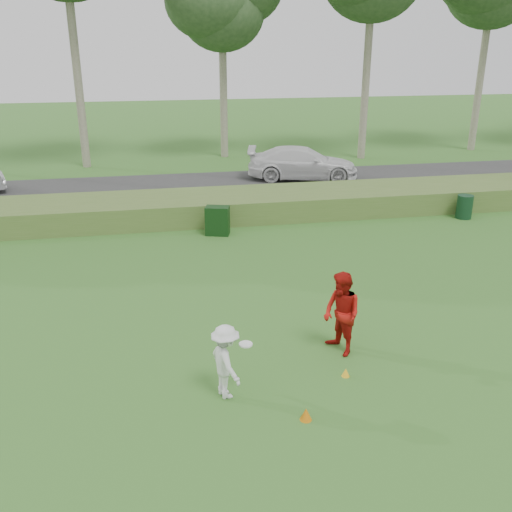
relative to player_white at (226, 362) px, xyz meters
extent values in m
plane|color=#2B6321|center=(1.42, 0.25, -0.77)|extent=(120.00, 120.00, 0.00)
cube|color=#466729|center=(1.42, 12.25, -0.32)|extent=(80.00, 3.00, 0.90)
cube|color=#2D2D2D|center=(1.42, 17.25, -0.74)|extent=(80.00, 6.00, 0.06)
cylinder|color=gray|center=(-4.58, 23.25, 6.98)|extent=(0.44, 0.44, 15.50)
cylinder|color=gray|center=(3.42, 24.75, 4.98)|extent=(0.44, 0.44, 11.50)
ellipsoid|color=#294623|center=(3.42, 24.75, 7.85)|extent=(6.24, 6.24, 5.28)
cylinder|color=gray|center=(11.42, 22.75, 6.23)|extent=(0.44, 0.44, 14.00)
cylinder|color=gray|center=(19.42, 24.05, 5.98)|extent=(0.44, 0.44, 13.50)
imported|color=silver|center=(0.00, 0.00, 0.00)|extent=(0.85, 1.13, 1.55)
cylinder|color=white|center=(0.40, 0.00, 0.34)|extent=(0.27, 0.27, 0.03)
imported|color=#AB130E|center=(2.77, 1.19, 0.19)|extent=(0.98, 1.12, 1.93)
cone|color=orange|center=(1.35, -1.06, -0.65)|extent=(0.23, 0.23, 0.25)
cone|color=yellow|center=(2.57, 0.20, -0.68)|extent=(0.17, 0.17, 0.19)
cube|color=black|center=(1.12, 10.06, -0.25)|extent=(0.96, 0.74, 1.05)
cylinder|color=#11331B|center=(11.01, 10.24, -0.31)|extent=(0.66, 0.66, 0.93)
imported|color=silver|center=(6.43, 17.89, 0.08)|extent=(5.86, 3.41, 1.60)
camera|label=1|loc=(-1.25, -9.62, 5.90)|focal=40.00mm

